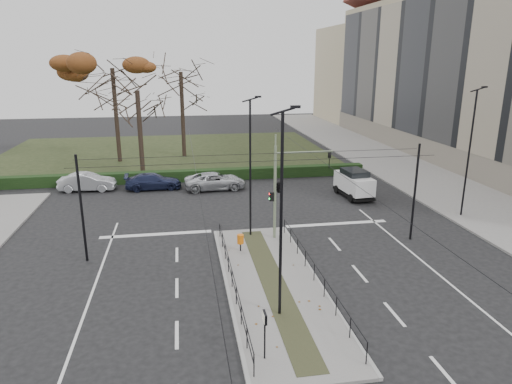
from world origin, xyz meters
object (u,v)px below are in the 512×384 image
(litter_bin, at_px, (240,239))
(bare_tree_near, at_px, (138,97))
(parked_car_third, at_px, (153,181))
(streetlamp_sidewalk, at_px, (469,152))
(parked_car_second, at_px, (87,182))
(streetlamp_median_far, at_px, (251,167))
(bare_tree_center, at_px, (181,78))
(rust_tree, at_px, (112,68))
(info_panel, at_px, (265,323))
(streetlamp_median_near, at_px, (282,215))
(parked_car_fourth, at_px, (215,181))
(white_van, at_px, (354,183))
(traffic_light, at_px, (280,185))

(litter_bin, distance_m, bare_tree_near, 21.89)
(litter_bin, xyz_separation_m, parked_car_third, (-5.60, 14.65, -0.16))
(streetlamp_sidewalk, relative_size, parked_car_second, 1.93)
(litter_bin, distance_m, parked_car_second, 18.70)
(bare_tree_near, bearing_deg, streetlamp_median_far, -65.80)
(bare_tree_center, bearing_deg, bare_tree_near, -115.89)
(streetlamp_sidewalk, bearing_deg, streetlamp_median_far, -175.08)
(rust_tree, bearing_deg, parked_car_second, -96.90)
(parked_car_third, distance_m, rust_tree, 15.37)
(info_panel, distance_m, streetlamp_median_near, 4.39)
(parked_car_fourth, bearing_deg, rust_tree, 34.11)
(streetlamp_median_near, distance_m, parked_car_third, 22.91)
(streetlamp_median_near, distance_m, rust_tree, 35.25)
(streetlamp_median_near, height_order, rust_tree, rust_tree)
(streetlamp_median_near, height_order, bare_tree_near, bare_tree_near)
(streetlamp_median_far, xyz_separation_m, bare_tree_near, (-7.80, 17.36, 2.92))
(parked_car_second, height_order, white_van, white_van)
(streetlamp_sidewalk, xyz_separation_m, bare_tree_near, (-23.10, 16.05, 2.75))
(litter_bin, relative_size, bare_tree_center, 0.08)
(traffic_light, distance_m, streetlamp_sidewalk, 13.79)
(parked_car_third, height_order, bare_tree_center, bare_tree_center)
(traffic_light, relative_size, streetlamp_median_near, 0.64)
(parked_car_second, bearing_deg, streetlamp_sidewalk, -109.39)
(parked_car_second, height_order, rust_tree, rust_tree)
(streetlamp_median_far, bearing_deg, white_van, 37.16)
(traffic_light, distance_m, streetlamp_median_near, 8.96)
(parked_car_third, relative_size, parked_car_fourth, 0.91)
(parked_car_second, bearing_deg, parked_car_third, -91.08)
(parked_car_third, bearing_deg, streetlamp_median_far, -153.80)
(streetlamp_median_far, xyz_separation_m, white_van, (9.54, 7.23, -3.31))
(info_panel, xyz_separation_m, bare_tree_center, (-2.34, 38.00, 7.13))
(info_panel, height_order, parked_car_second, info_panel)
(streetlamp_sidewalk, bearing_deg, white_van, 134.22)
(streetlamp_sidewalk, distance_m, parked_car_third, 24.78)
(rust_tree, bearing_deg, parked_car_third, -70.42)
(streetlamp_median_far, bearing_deg, traffic_light, -21.70)
(white_van, xyz_separation_m, bare_tree_near, (-17.34, 10.13, 6.23))
(streetlamp_median_far, height_order, streetlamp_sidewalk, streetlamp_sidewalk)
(parked_car_fourth, xyz_separation_m, white_van, (10.85, -4.14, 0.46))
(rust_tree, bearing_deg, traffic_light, -63.21)
(parked_car_third, height_order, white_van, white_van)
(litter_bin, xyz_separation_m, rust_tree, (-9.73, 26.25, 9.03))
(info_panel, xyz_separation_m, rust_tree, (-9.30, 36.15, 8.25))
(traffic_light, distance_m, streetlamp_median_far, 2.10)
(litter_bin, xyz_separation_m, parked_car_fourth, (-0.34, 13.73, -0.12))
(parked_car_third, distance_m, bare_tree_near, 8.53)
(white_van, height_order, bare_tree_center, bare_tree_center)
(info_panel, xyz_separation_m, parked_car_third, (-5.17, 24.55, -0.94))
(parked_car_second, bearing_deg, traffic_light, -130.99)
(streetlamp_sidewalk, distance_m, parked_car_fourth, 19.81)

